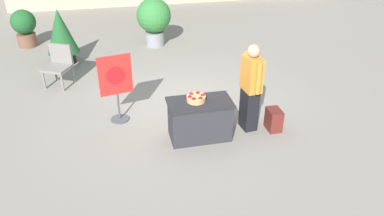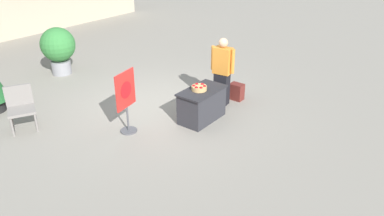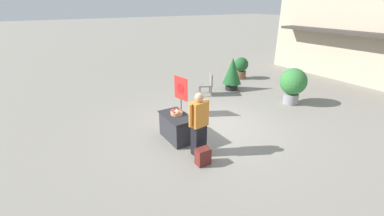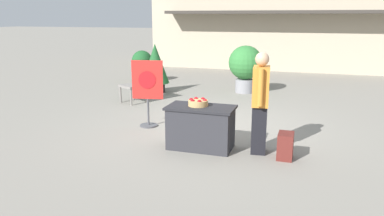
{
  "view_description": "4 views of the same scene",
  "coord_description": "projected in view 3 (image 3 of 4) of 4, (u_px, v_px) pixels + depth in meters",
  "views": [
    {
      "loc": [
        -1.27,
        -6.91,
        3.87
      ],
      "look_at": [
        -0.01,
        -1.23,
        0.57
      ],
      "focal_mm": 35.0,
      "sensor_mm": 36.0,
      "label": 1
    },
    {
      "loc": [
        -6.05,
        -5.73,
        3.99
      ],
      "look_at": [
        -0.38,
        -1.41,
        0.5
      ],
      "focal_mm": 35.0,
      "sensor_mm": 36.0,
      "label": 2
    },
    {
      "loc": [
        5.88,
        -4.34,
        3.66
      ],
      "look_at": [
        0.05,
        -0.77,
        0.82
      ],
      "focal_mm": 24.0,
      "sensor_mm": 36.0,
      "label": 3
    },
    {
      "loc": [
        1.86,
        -7.19,
        2.22
      ],
      "look_at": [
        -0.22,
        -0.77,
        0.55
      ],
      "focal_mm": 35.0,
      "sensor_mm": 36.0,
      "label": 4
    }
  ],
  "objects": [
    {
      "name": "patio_chair",
      "position": [
        208.0,
        83.0,
        10.68
      ],
      "size": [
        0.74,
        0.74,
        0.93
      ],
      "rotation": [
        0.0,
        0.0,
        4.23
      ],
      "color": "gray",
      "rests_on": "ground_plane"
    },
    {
      "name": "backpack",
      "position": [
        203.0,
        156.0,
        6.17
      ],
      "size": [
        0.24,
        0.34,
        0.42
      ],
      "color": "maroon",
      "rests_on": "ground_plane"
    },
    {
      "name": "potted_plant_near_right",
      "position": [
        232.0,
        72.0,
        11.22
      ],
      "size": [
        0.81,
        0.81,
        1.44
      ],
      "color": "black",
      "rests_on": "ground_plane"
    },
    {
      "name": "apple_basket",
      "position": [
        177.0,
        112.0,
        7.16
      ],
      "size": [
        0.34,
        0.34,
        0.13
      ],
      "color": "tan",
      "rests_on": "display_table"
    },
    {
      "name": "ground_plane",
      "position": [
        212.0,
        126.0,
        8.13
      ],
      "size": [
        120.0,
        120.0,
        0.0
      ],
      "primitive_type": "plane",
      "color": "gray"
    },
    {
      "name": "person_visitor",
      "position": [
        199.0,
        124.0,
        6.36
      ],
      "size": [
        0.3,
        0.61,
        1.67
      ],
      "rotation": [
        0.0,
        0.0,
        -3.03
      ],
      "color": "black",
      "rests_on": "ground_plane"
    },
    {
      "name": "potted_plant_far_left",
      "position": [
        241.0,
        67.0,
        12.96
      ],
      "size": [
        0.7,
        0.7,
        1.08
      ],
      "color": "brown",
      "rests_on": "ground_plane"
    },
    {
      "name": "poster_board",
      "position": [
        181.0,
        94.0,
        8.66
      ],
      "size": [
        0.63,
        0.36,
        1.36
      ],
      "rotation": [
        0.0,
        0.0,
        -1.37
      ],
      "color": "#4C4C51",
      "rests_on": "ground_plane"
    },
    {
      "name": "potted_plant_near_left",
      "position": [
        293.0,
        83.0,
        9.64
      ],
      "size": [
        0.99,
        0.99,
        1.39
      ],
      "color": "gray",
      "rests_on": "ground_plane"
    },
    {
      "name": "display_table",
      "position": [
        177.0,
        127.0,
        7.26
      ],
      "size": [
        1.14,
        0.63,
        0.74
      ],
      "color": "#2D2D33",
      "rests_on": "ground_plane"
    }
  ]
}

